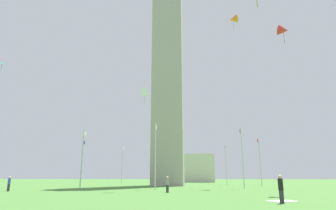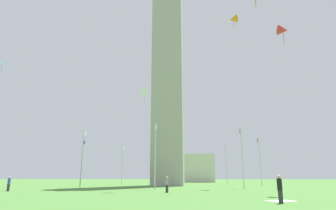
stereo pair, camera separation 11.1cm
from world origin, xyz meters
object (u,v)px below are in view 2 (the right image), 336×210
Objects in this scene: flagpole_sw at (242,155)px; kite_cyan_diamond at (2,64)px; kite_red_delta at (283,30)px; flagpole_se at (82,156)px; flagpole_e at (82,160)px; kite_white_box at (144,92)px; person_gray_shirt at (167,184)px; obelisk_monument at (168,52)px; kite_orange_delta at (233,19)px; flagpole_s at (155,152)px; flagpole_ne at (122,163)px; picnic_blanket_near_first_person at (281,201)px; flagpole_n at (175,164)px; distant_building at (190,169)px; person_black_shirt at (280,189)px; flagpole_w at (260,159)px; flagpole_nw at (226,162)px; person_blue_shirt at (9,184)px.

flagpole_sw is 5.85× the size of kite_cyan_diamond.
flagpole_sw is 3.53× the size of kite_red_delta.
flagpole_e is at bearing 22.50° from flagpole_se.
kite_cyan_diamond is at bearing 85.08° from kite_white_box.
flagpole_e reaches higher than person_gray_shirt.
obelisk_monument reaches higher than kite_orange_delta.
kite_cyan_diamond is (-1.06, 22.97, 13.15)m from flagpole_s.
flagpole_s is at bearing -157.50° from flagpole_ne.
obelisk_monument is at bearing -90.19° from flagpole_e.
kite_cyan_diamond is 41.57m from picnic_blanket_near_first_person.
kite_orange_delta is (5.66, -0.77, 25.31)m from flagpole_sw.
flagpole_e is at bearing 38.61° from kite_white_box.
flagpole_n is at bearing 0.00° from obelisk_monument.
distant_building is (66.55, 13.05, -14.67)m from kite_red_delta.
flagpole_ne is 40.03m from kite_orange_delta.
person_black_shirt is at bearing -168.35° from flagpole_n.
flagpole_s reaches higher than distant_building.
obelisk_monument is 6.17× the size of flagpole_se.
flagpole_se is 1.00× the size of flagpole_s.
flagpole_ne is at bearing -0.00° from flagpole_se.
flagpole_w is (0.06, -17.07, -22.22)m from obelisk_monument.
flagpole_e is 1.00× the size of flagpole_nw.
person_black_shirt is 1.19× the size of kite_cyan_diamond.
kite_cyan_diamond is (-30.20, 10.90, 13.15)m from flagpole_ne.
flagpole_e is 34.14m from flagpole_w.
flagpole_ne is 5.18× the size of person_blue_shirt.
kite_white_box is 1.23× the size of picnic_blanket_near_first_person.
kite_red_delta is at bearing -124.36° from flagpole_e.
flagpole_se is 3.53× the size of kite_red_delta.
obelisk_monument reaches higher than person_black_shirt.
flagpole_ne is at bearing -19.84° from kite_cyan_diamond.
flagpole_sw is 13.06m from flagpole_w.
kite_white_box reaches higher than flagpole_s.
flagpole_ne is 3.53× the size of kite_red_delta.
obelisk_monument reaches higher than flagpole_nw.
flagpole_sw is 25.95m from kite_orange_delta.
flagpole_se is 15.51m from kite_white_box.
flagpole_nw is at bearing -22.50° from flagpole_s.
kite_cyan_diamond reaches higher than distant_building.
obelisk_monument is at bearing 25.91° from person_gray_shirt.
obelisk_monument is 36.06× the size of kite_cyan_diamond.
flagpole_se is 1.00× the size of flagpole_w.
kite_cyan_diamond reaches higher than person_blue_shirt.
flagpole_ne is 51.29m from picnic_blanket_near_first_person.
person_gray_shirt is at bearing -25.10° from person_blue_shirt.
kite_white_box is 21.97m from picnic_blanket_near_first_person.
kite_white_box is (-1.88, -21.88, -5.62)m from kite_cyan_diamond.
flagpole_n is at bearing -22.50° from flagpole_se.
flagpole_w is (-17.07, -17.07, 0.00)m from flagpole_n.
flagpole_s is at bearing -135.00° from flagpole_e.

